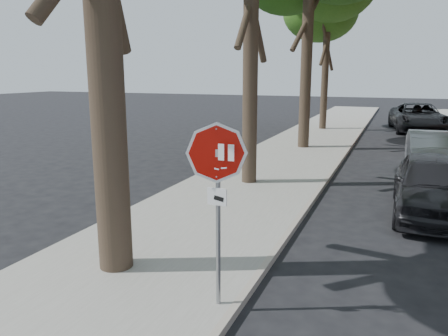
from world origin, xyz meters
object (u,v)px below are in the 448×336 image
(tree_far, at_px, (328,3))
(car_a, at_px, (433,185))
(stop_sign, at_px, (217,180))
(car_b, at_px, (430,151))
(car_d, at_px, (418,117))

(tree_far, height_order, car_a, tree_far)
(stop_sign, xyz_separation_m, car_b, (3.30, 11.40, -1.28))
(stop_sign, bearing_deg, car_a, 62.78)
(stop_sign, relative_size, car_d, 0.44)
(stop_sign, xyz_separation_m, car_a, (3.08, 5.98, -1.21))
(car_d, bearing_deg, car_b, -97.11)
(car_a, relative_size, car_d, 0.73)
(stop_sign, bearing_deg, tree_far, 95.46)
(tree_far, relative_size, car_d, 1.58)
(car_b, distance_m, car_d, 11.23)
(car_a, height_order, car_b, car_a)
(stop_sign, bearing_deg, car_b, 73.86)
(car_d, bearing_deg, car_a, -98.01)
(car_b, bearing_deg, car_d, 87.83)
(car_a, height_order, car_d, car_d)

